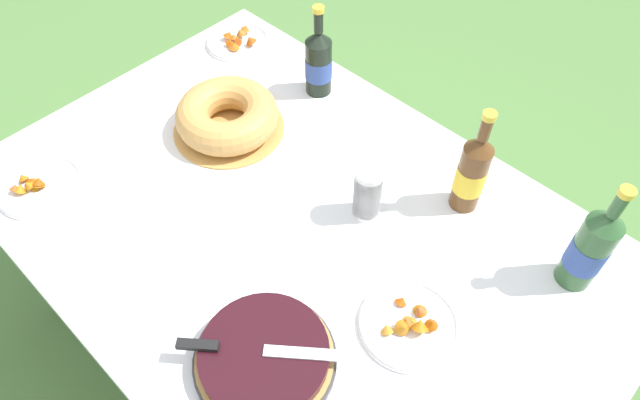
{
  "coord_description": "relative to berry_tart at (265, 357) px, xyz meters",
  "views": [
    {
      "loc": [
        0.66,
        -0.59,
        1.91
      ],
      "look_at": [
        0.03,
        0.07,
        0.77
      ],
      "focal_mm": 32.0,
      "sensor_mm": 36.0,
      "label": 1
    }
  ],
  "objects": [
    {
      "name": "snack_plate_near",
      "position": [
        0.17,
        0.29,
        -0.02
      ],
      "size": [
        0.23,
        0.23,
        0.06
      ],
      "color": "white",
      "rests_on": "tablecloth"
    },
    {
      "name": "tablecloth",
      "position": [
        -0.22,
        0.31,
        -0.04
      ],
      "size": [
        1.68,
        1.13,
        0.1
      ],
      "color": "white",
      "rests_on": "garden_table"
    },
    {
      "name": "cider_bottle_amber",
      "position": [
        0.05,
        0.67,
        0.09
      ],
      "size": [
        0.08,
        0.08,
        0.32
      ],
      "color": "brown",
      "rests_on": "tablecloth"
    },
    {
      "name": "snack_plate_far",
      "position": [
        -0.91,
        0.72,
        -0.02
      ],
      "size": [
        0.22,
        0.22,
        0.05
      ],
      "color": "white",
      "rests_on": "tablecloth"
    },
    {
      "name": "snack_plate_right",
      "position": [
        -0.81,
        -0.09,
        -0.02
      ],
      "size": [
        0.23,
        0.23,
        0.05
      ],
      "color": "white",
      "rests_on": "tablecloth"
    },
    {
      "name": "juice_bottle_red",
      "position": [
        -0.55,
        0.74,
        0.08
      ],
      "size": [
        0.08,
        0.08,
        0.3
      ],
      "color": "black",
      "rests_on": "tablecloth"
    },
    {
      "name": "ground_plane",
      "position": [
        -0.22,
        0.31,
        -0.74
      ],
      "size": [
        16.0,
        16.0,
        0.0
      ],
      "primitive_type": "plane",
      "color": "#568442"
    },
    {
      "name": "serving_knife",
      "position": [
        -0.02,
        -0.02,
        0.04
      ],
      "size": [
        0.3,
        0.26,
        0.01
      ],
      "rotation": [
        0.0,
        0.0,
        0.69
      ],
      "color": "silver",
      "rests_on": "berry_tart"
    },
    {
      "name": "bundt_cake",
      "position": [
        -0.61,
        0.42,
        0.03
      ],
      "size": [
        0.33,
        0.33,
        0.11
      ],
      "color": "tan",
      "rests_on": "tablecloth"
    },
    {
      "name": "cup_stack",
      "position": [
        -0.11,
        0.46,
        0.05
      ],
      "size": [
        0.07,
        0.07,
        0.16
      ],
      "color": "white",
      "rests_on": "tablecloth"
    },
    {
      "name": "berry_tart",
      "position": [
        0.0,
        0.0,
        0.0
      ],
      "size": [
        0.31,
        0.31,
        0.06
      ],
      "color": "#38383D",
      "rests_on": "tablecloth"
    },
    {
      "name": "cider_bottle_green",
      "position": [
        0.38,
        0.66,
        0.1
      ],
      "size": [
        0.09,
        0.09,
        0.33
      ],
      "color": "#2D562D",
      "rests_on": "tablecloth"
    },
    {
      "name": "garden_table",
      "position": [
        -0.22,
        0.31,
        -0.09
      ],
      "size": [
        1.67,
        1.12,
        0.71
      ],
      "color": "brown",
      "rests_on": "ground_plane"
    }
  ]
}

